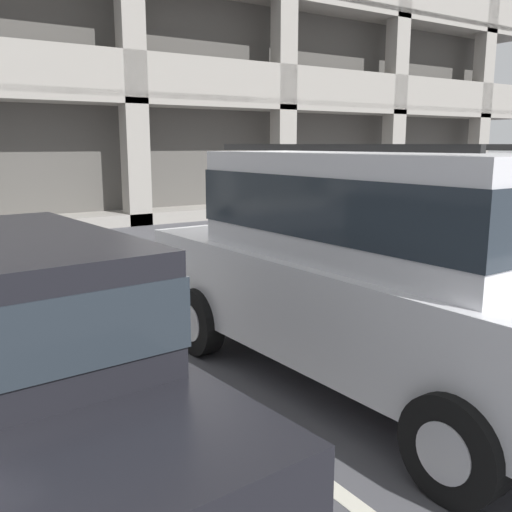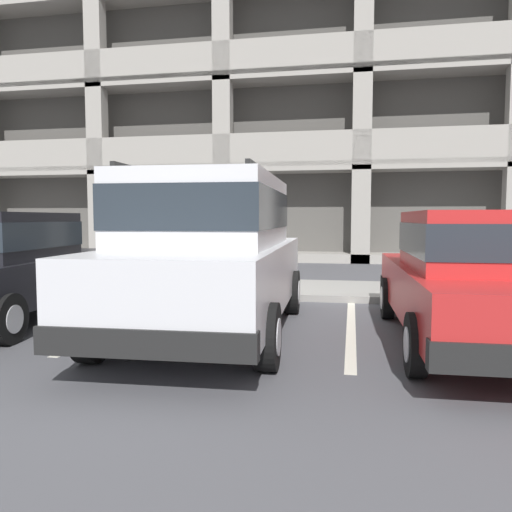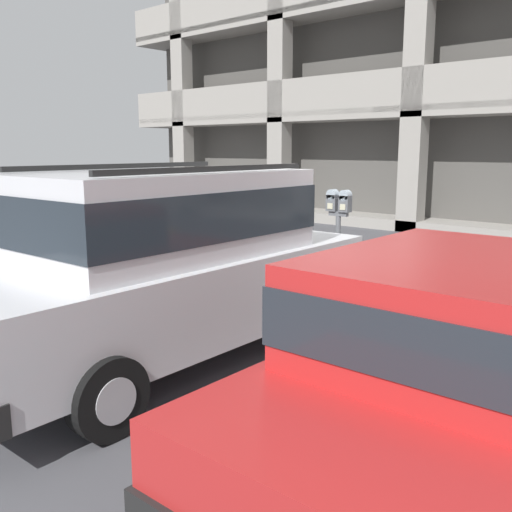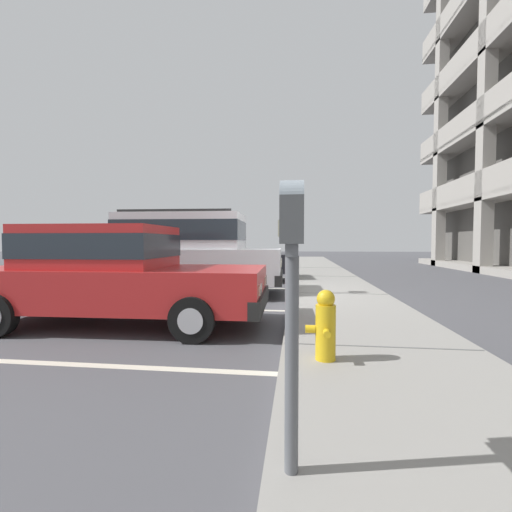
# 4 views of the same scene
# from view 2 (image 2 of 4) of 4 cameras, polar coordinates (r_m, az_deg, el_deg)

# --- Properties ---
(ground_plane) EXTENTS (80.00, 80.00, 0.10)m
(ground_plane) POSITION_cam_2_polar(r_m,az_deg,el_deg) (8.72, 0.59, -5.65)
(ground_plane) COLOR #4C4C51
(sidewalk) EXTENTS (40.00, 2.20, 0.12)m
(sidewalk) POSITION_cam_2_polar(r_m,az_deg,el_deg) (9.97, 1.93, -3.75)
(sidewalk) COLOR gray
(sidewalk) RESTS_ON ground_plane
(parking_stall_lines) EXTENTS (12.46, 4.80, 0.01)m
(parking_stall_lines) POSITION_cam_2_polar(r_m,az_deg,el_deg) (7.20, 10.82, -7.44)
(parking_stall_lines) COLOR silver
(parking_stall_lines) RESTS_ON ground_plane
(silver_suv) EXTENTS (2.15, 4.85, 2.03)m
(silver_suv) POSITION_cam_2_polar(r_m,az_deg,el_deg) (6.29, -5.08, 0.91)
(silver_suv) COLOR silver
(silver_suv) RESTS_ON ground_plane
(red_sedan) EXTENTS (2.08, 4.60, 1.54)m
(red_sedan) POSITION_cam_2_polar(r_m,az_deg,el_deg) (7.90, -26.74, -0.79)
(red_sedan) COLOR black
(red_sedan) RESTS_ON ground_plane
(dark_hatchback) EXTENTS (1.92, 4.52, 1.54)m
(dark_hatchback) POSITION_cam_2_polar(r_m,az_deg,el_deg) (6.18, 23.88, -2.01)
(dark_hatchback) COLOR red
(dark_hatchback) RESTS_ON ground_plane
(parking_meter_near) EXTENTS (0.35, 0.12, 1.54)m
(parking_meter_near) POSITION_cam_2_polar(r_m,az_deg,el_deg) (8.92, 1.24, 3.06)
(parking_meter_near) COLOR #595B60
(parking_meter_near) RESTS_ON sidewalk
(parking_garage) EXTENTS (32.00, 10.00, 19.25)m
(parking_garage) POSITION_cam_2_polar(r_m,az_deg,el_deg) (22.95, 11.97, 23.53)
(parking_garage) COLOR #54514D
(parking_garage) RESTS_ON ground_plane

